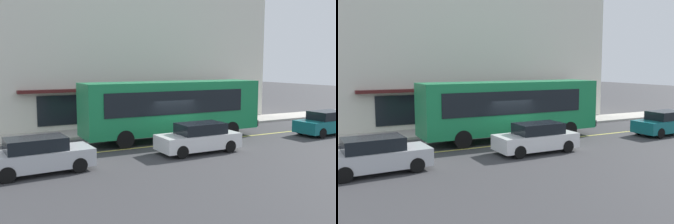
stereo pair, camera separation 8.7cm
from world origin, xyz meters
The scene contains 11 objects.
ground centered at (0.00, 0.00, 0.00)m, with size 120.00×120.00×0.00m, color #38383A.
sidewalk centered at (0.00, 5.33, 0.07)m, with size 80.00×2.88×0.15m, color #B2ADA3.
lane_centre_stripe centered at (0.00, 0.00, 0.00)m, with size 36.00×0.16×0.01m, color #D8D14C.
storefront_building centered at (0.59, 10.97, 5.44)m, with size 23.51×9.02×10.89m.
bus centered at (0.60, 1.30, 1.99)m, with size 11.15×2.66×3.50m.
traffic_light centered at (6.85, 4.49, 2.53)m, with size 0.30×0.52×3.20m.
car_silver centered at (-7.85, -2.56, 0.74)m, with size 4.39×2.04×1.52m.
car_teal centered at (10.24, -1.83, 0.74)m, with size 4.38×2.03×1.52m.
car_white centered at (0.10, -2.38, 0.74)m, with size 4.31×1.87×1.52m.
pedestrian_mid_block centered at (4.29, 5.12, 1.10)m, with size 0.34×0.34×1.60m.
pedestrian_waiting centered at (10.39, 6.17, 1.17)m, with size 0.34×0.34×1.70m.
Camera 2 is at (-10.25, -18.96, 4.50)m, focal length 41.03 mm.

